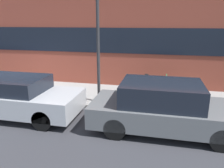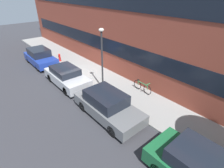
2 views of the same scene
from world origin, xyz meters
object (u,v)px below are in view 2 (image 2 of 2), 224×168
object	(u,v)px
bicycle	(142,86)
lamp_post	(102,53)
parked_car_blue	(40,57)
parked_car_silver	(67,76)
parked_car_grey	(107,105)
fire_hydrant	(60,57)

from	to	relation	value
bicycle	lamp_post	world-z (taller)	lamp_post
parked_car_blue	parked_car_silver	bearing A→B (deg)	0.00
bicycle	lamp_post	size ratio (longest dim) A/B	0.38
parked_car_grey	bicycle	size ratio (longest dim) A/B	2.74
parked_car_grey	parked_car_blue	bearing A→B (deg)	-180.00
parked_car_silver	fire_hydrant	bearing A→B (deg)	160.57
fire_hydrant	bicycle	world-z (taller)	bicycle
parked_car_blue	parked_car_silver	world-z (taller)	parked_car_blue
parked_car_grey	fire_hydrant	distance (m)	9.18
parked_car_blue	parked_car_grey	distance (m)	9.63
parked_car_blue	parked_car_silver	size ratio (longest dim) A/B	1.00
fire_hydrant	lamp_post	world-z (taller)	lamp_post
parked_car_grey	fire_hydrant	bearing A→B (deg)	170.23
fire_hydrant	lamp_post	bearing A→B (deg)	-0.65
parked_car_grey	lamp_post	distance (m)	3.38
parked_car_silver	lamp_post	xyz separation A→B (m)	(2.31, 1.48, 2.01)
parked_car_grey	bicycle	world-z (taller)	parked_car_grey
parked_car_blue	bicycle	distance (m)	9.86
parked_car_silver	bicycle	xyz separation A→B (m)	(4.31, 3.23, -0.16)
lamp_post	parked_car_blue	bearing A→B (deg)	-168.55
parked_car_silver	fire_hydrant	world-z (taller)	parked_car_silver
lamp_post	parked_car_grey	bearing A→B (deg)	-32.58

